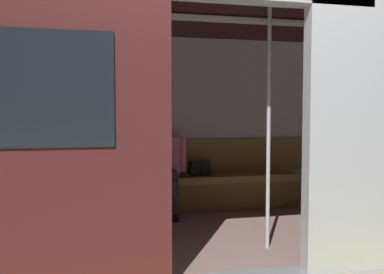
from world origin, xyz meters
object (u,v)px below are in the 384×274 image
(book, at_px, (133,177))
(grab_pole_door, at_px, (167,128))
(bench_seat, at_px, (184,184))
(handbag, at_px, (200,169))
(grab_pole_far, at_px, (269,127))
(train_car, at_px, (195,82))
(person_seated, at_px, (164,160))

(book, bearing_deg, grab_pole_door, 108.77)
(bench_seat, bearing_deg, handbag, -169.15)
(book, distance_m, grab_pole_far, 2.04)
(train_car, relative_size, bench_seat, 2.13)
(train_car, height_order, grab_pole_door, train_car)
(handbag, distance_m, book, 0.87)
(handbag, bearing_deg, grab_pole_door, 67.37)
(bench_seat, distance_m, person_seated, 0.42)
(train_car, bearing_deg, book, -59.70)
(book, height_order, grab_pole_far, grab_pole_far)
(bench_seat, bearing_deg, grab_pole_far, 106.46)
(person_seated, bearing_deg, handbag, -168.91)
(handbag, xyz_separation_m, grab_pole_door, (0.68, 1.62, 0.58))
(train_car, bearing_deg, person_seated, -78.50)
(bench_seat, height_order, book, book)
(handbag, bearing_deg, bench_seat, 10.85)
(grab_pole_door, bearing_deg, train_car, -121.99)
(bench_seat, relative_size, grab_pole_door, 1.36)
(train_car, height_order, handbag, train_car)
(train_car, xyz_separation_m, book, (0.57, -0.98, -1.09))
(person_seated, bearing_deg, bench_seat, -168.71)
(person_seated, height_order, book, person_seated)
(bench_seat, height_order, grab_pole_far, grab_pole_far)
(bench_seat, relative_size, grab_pole_far, 1.36)
(person_seated, bearing_deg, grab_pole_far, 115.61)
(train_car, xyz_separation_m, person_seated, (0.19, -0.91, -0.88))
(grab_pole_door, bearing_deg, handbag, -112.63)
(handbag, bearing_deg, person_seated, 11.09)
(handbag, relative_size, grab_pole_far, 0.12)
(bench_seat, xyz_separation_m, person_seated, (0.26, 0.05, 0.33))
(train_car, height_order, book, train_car)
(bench_seat, relative_size, handbag, 11.58)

